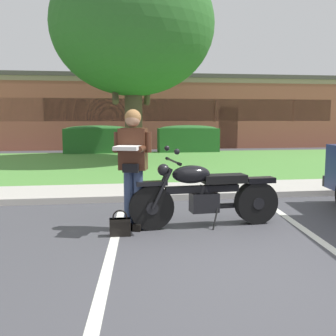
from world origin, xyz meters
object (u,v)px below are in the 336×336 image
at_px(brick_building, 127,112).
at_px(rider_person, 133,159).
at_px(motorcycle, 211,194).
at_px(hedge_left, 97,139).
at_px(handbag, 120,225).
at_px(hedge_center_left, 188,138).
at_px(shade_tree, 133,26).

bearing_deg(brick_building, rider_person, -92.32).
relative_size(rider_person, brick_building, 0.07).
bearing_deg(motorcycle, hedge_left, 99.29).
distance_m(handbag, hedge_left, 12.43).
height_order(motorcycle, hedge_center_left, hedge_center_left).
bearing_deg(brick_building, shade_tree, -91.21).
xyz_separation_m(handbag, shade_tree, (0.75, 9.01, 4.54)).
xyz_separation_m(hedge_left, hedge_center_left, (4.02, 0.00, 0.00)).
bearing_deg(brick_building, motorcycle, -88.84).
bearing_deg(shade_tree, motorcycle, -86.09).
xyz_separation_m(motorcycle, hedge_center_left, (2.04, 12.09, 0.17)).
height_order(motorcycle, brick_building, brick_building).
relative_size(motorcycle, brick_building, 0.09).
xyz_separation_m(rider_person, brick_building, (0.76, 18.78, 0.87)).
relative_size(shade_tree, brick_building, 0.28).
xyz_separation_m(handbag, hedge_left, (-0.64, 12.40, 0.51)).
xyz_separation_m(motorcycle, rider_person, (-1.14, -0.03, 0.53)).
bearing_deg(brick_building, hedge_center_left, -70.06).
distance_m(hedge_left, hedge_center_left, 4.02).
relative_size(handbag, brick_building, 0.01).
bearing_deg(motorcycle, shade_tree, 93.91).
relative_size(motorcycle, shade_tree, 0.32).
height_order(shade_tree, brick_building, shade_tree).
relative_size(hedge_left, hedge_center_left, 1.05).
height_order(hedge_center_left, brick_building, brick_building).
distance_m(shade_tree, hedge_left, 5.45).
height_order(handbag, hedge_center_left, hedge_center_left).
bearing_deg(shade_tree, hedge_center_left, 52.18).
bearing_deg(rider_person, hedge_center_left, 75.28).
bearing_deg(shade_tree, rider_person, -93.60).
bearing_deg(motorcycle, rider_person, -178.70).
distance_m(rider_person, shade_tree, 9.48).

